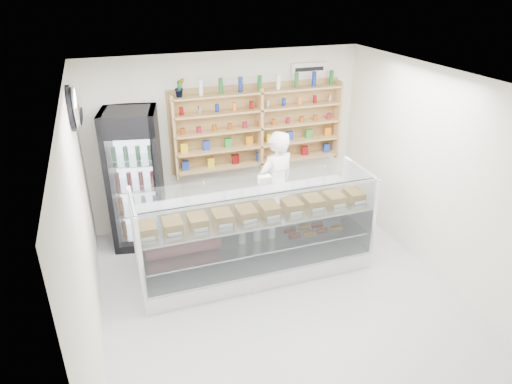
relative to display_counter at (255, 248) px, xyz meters
name	(u,v)px	position (x,y,z in m)	size (l,w,h in m)	color
room	(286,205)	(0.13, -0.75, 1.02)	(5.00, 5.00, 5.00)	#B7B7BC
display_counter	(255,248)	(0.00, 0.00, 0.00)	(3.21, 0.96, 1.40)	white
shop_worker	(276,187)	(0.60, 0.75, 0.52)	(0.65, 0.43, 1.79)	white
drinks_cooler	(136,179)	(-1.42, 1.36, 0.69)	(0.90, 0.88, 2.13)	black
wall_shelving	(259,127)	(0.63, 1.59, 1.22)	(2.84, 0.28, 1.33)	tan
potted_plant	(180,87)	(-0.62, 1.59, 1.96)	(0.16, 0.13, 0.29)	#1E6626
security_mirror	(76,108)	(-2.04, 0.45, 2.07)	(0.15, 0.50, 0.50)	silver
wall_sign	(309,69)	(1.53, 1.72, 2.07)	(0.62, 0.03, 0.20)	white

